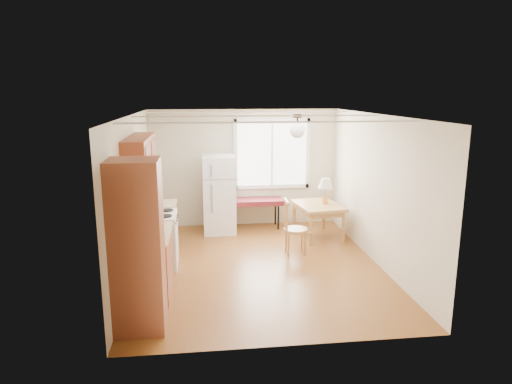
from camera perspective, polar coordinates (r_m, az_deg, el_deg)
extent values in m
cube|color=#5C3013|center=(7.76, 0.35, -9.18)|extent=(4.60, 5.60, 0.12)
cube|color=white|center=(7.22, 0.38, 9.60)|extent=(4.60, 5.60, 0.12)
cube|color=beige|center=(9.83, -1.49, 3.02)|extent=(4.60, 0.10, 2.50)
cube|color=beige|center=(5.01, 4.02, -6.31)|extent=(4.60, 0.10, 2.50)
cube|color=beige|center=(7.41, -15.17, -0.53)|extent=(0.10, 5.60, 2.50)
cube|color=beige|center=(7.89, 14.92, 0.26)|extent=(0.10, 5.60, 2.50)
cube|color=brown|center=(5.66, -14.61, -6.61)|extent=(0.60, 0.60, 2.10)
cube|color=brown|center=(6.80, -13.23, -8.82)|extent=(0.60, 1.10, 0.86)
cube|color=tan|center=(6.65, -13.34, -5.20)|extent=(0.62, 1.14, 0.04)
cube|color=white|center=(7.77, -12.25, -5.90)|extent=(0.65, 0.76, 0.90)
cube|color=brown|center=(8.49, -11.96, -4.45)|extent=(0.60, 0.60, 0.86)
cube|color=brown|center=(7.13, -14.29, 3.94)|extent=(0.33, 1.60, 0.70)
cube|color=white|center=(9.84, 2.00, 4.79)|extent=(1.50, 0.02, 1.35)
cylinder|color=black|center=(7.73, 5.21, 9.44)|extent=(0.14, 0.14, 0.06)
cylinder|color=black|center=(7.74, 5.20, 8.70)|extent=(0.03, 0.03, 0.16)
sphere|color=white|center=(7.75, 5.18, 7.67)|extent=(0.26, 0.26, 0.26)
cube|color=white|center=(9.37, -4.58, -0.32)|extent=(0.67, 0.67, 1.59)
cube|color=gray|center=(8.97, -4.53, 1.55)|extent=(0.66, 0.02, 0.02)
cube|color=gray|center=(8.99, -5.55, 0.16)|extent=(0.03, 0.03, 0.96)
cube|color=#57141C|center=(9.67, -0.70, -1.21)|extent=(1.37, 0.51, 0.10)
cylinder|color=black|center=(9.52, -4.01, -3.42)|extent=(0.04, 0.04, 0.52)
cylinder|color=black|center=(9.64, 2.82, -3.20)|extent=(0.04, 0.04, 0.52)
cylinder|color=black|center=(9.89, -4.12, -2.81)|extent=(0.04, 0.04, 0.52)
cylinder|color=black|center=(10.01, 2.45, -2.61)|extent=(0.04, 0.04, 0.52)
cube|color=olive|center=(9.14, 7.79, -1.70)|extent=(0.95, 1.18, 0.06)
cube|color=olive|center=(9.16, 7.77, -2.19)|extent=(0.84, 1.07, 0.10)
cylinder|color=olive|center=(8.69, 6.88, -4.73)|extent=(0.07, 0.07, 0.61)
cylinder|color=olive|center=(8.95, 10.86, -4.35)|extent=(0.07, 0.07, 0.61)
cylinder|color=olive|center=(9.53, 4.78, -3.14)|extent=(0.07, 0.07, 0.61)
cylinder|color=olive|center=(9.77, 8.47, -2.84)|extent=(0.07, 0.07, 0.61)
cylinder|color=olive|center=(8.21, 4.97, -4.73)|extent=(0.43, 0.43, 0.05)
cylinder|color=olive|center=(8.12, 4.09, -6.55)|extent=(0.04, 0.04, 0.44)
cylinder|color=olive|center=(8.17, 6.14, -6.47)|extent=(0.04, 0.04, 0.44)
cylinder|color=olive|center=(8.39, 3.77, -5.90)|extent=(0.04, 0.04, 0.44)
cylinder|color=olive|center=(8.44, 5.75, -5.83)|extent=(0.04, 0.04, 0.44)
cylinder|color=gold|center=(9.20, 8.62, -1.07)|extent=(0.14, 0.14, 0.12)
cylinder|color=gold|center=(9.16, 8.65, -0.12)|extent=(0.02, 0.02, 0.20)
cone|color=silver|center=(9.12, 8.69, 1.08)|extent=(0.29, 0.29, 0.20)
cube|color=black|center=(6.50, -13.76, -5.08)|extent=(0.20, 0.23, 0.08)
cube|color=black|center=(6.37, -13.93, -3.79)|extent=(0.18, 0.08, 0.28)
cylinder|color=black|center=(6.52, -13.75, -4.12)|extent=(0.14, 0.14, 0.12)
cylinder|color=red|center=(7.06, -13.66, -3.38)|extent=(0.11, 0.11, 0.15)
sphere|color=red|center=(7.04, -13.70, -2.58)|extent=(0.05, 0.05, 0.05)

